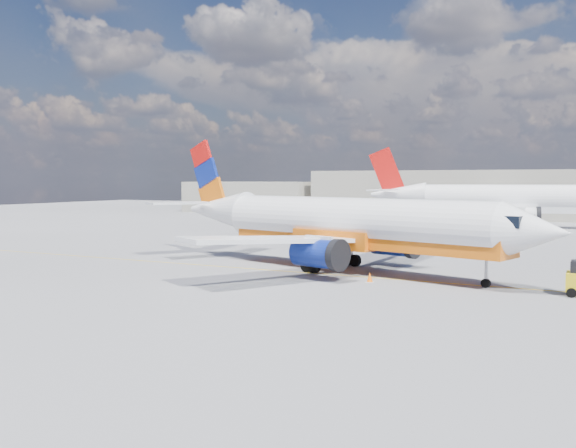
% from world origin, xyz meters
% --- Properties ---
extents(ground, '(240.00, 240.00, 0.00)m').
position_xyz_m(ground, '(0.00, 0.00, 0.00)').
color(ground, '#58585C').
rests_on(ground, ground).
extents(taxi_line, '(70.00, 0.15, 0.01)m').
position_xyz_m(taxi_line, '(0.00, 3.00, 0.01)').
color(taxi_line, gold).
rests_on(taxi_line, ground).
extents(terminal_main, '(70.00, 14.00, 8.00)m').
position_xyz_m(terminal_main, '(5.00, 75.00, 4.00)').
color(terminal_main, '#AAA392').
rests_on(terminal_main, ground).
extents(terminal_annex, '(26.00, 10.00, 6.00)m').
position_xyz_m(terminal_annex, '(-45.00, 72.00, 3.00)').
color(terminal_annex, '#AAA392').
rests_on(terminal_annex, ground).
extents(main_jet, '(33.02, 25.20, 9.98)m').
position_xyz_m(main_jet, '(1.87, 5.28, 3.33)').
color(main_jet, white).
rests_on(main_jet, ground).
extents(second_jet, '(36.71, 28.38, 11.08)m').
position_xyz_m(second_jet, '(6.15, 53.58, 3.69)').
color(second_jet, white).
rests_on(second_jet, ground).
extents(traffic_cone, '(0.45, 0.45, 0.63)m').
position_xyz_m(traffic_cone, '(5.49, 1.08, 0.31)').
color(traffic_cone, white).
rests_on(traffic_cone, ground).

